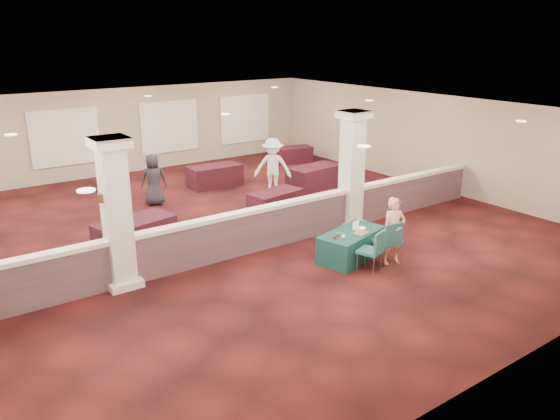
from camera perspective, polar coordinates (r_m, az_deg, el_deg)
ground at (r=14.83m, az=-5.32°, el=-2.33°), size 16.00×16.00×0.00m
wall_back at (r=21.51m, az=-16.40°, el=7.87°), size 16.00×0.04×3.20m
wall_front at (r=8.77m, az=22.08°, el=-7.25°), size 16.00×0.04×3.20m
wall_right at (r=19.51m, az=15.40°, el=6.96°), size 0.04×16.00×3.20m
ceiling at (r=14.04m, az=-5.70°, el=10.01°), size 16.00×16.00×0.02m
partition_wall at (r=13.43m, az=-2.14°, el=-1.89°), size 15.60×0.28×1.10m
column_left at (r=11.64m, az=-16.73°, el=-0.28°), size 0.72×0.72×3.20m
column_right at (r=14.91m, az=7.50°, el=4.29°), size 0.72×0.72×3.20m
sconce_left at (r=11.46m, az=-18.21°, el=1.18°), size 0.12×0.12×0.18m
sconce_right at (r=11.62m, az=-15.60°, el=1.67°), size 0.12×0.12×0.18m
near_table at (r=13.11m, az=7.43°, el=-3.64°), size 1.90×1.30×0.67m
conf_chair_main at (r=12.85m, az=11.39°, el=-3.01°), size 0.58×0.58×1.03m
conf_chair_side at (r=12.36m, az=9.78°, el=-3.93°), size 0.63×0.63×0.97m
woman at (r=12.84m, az=11.79°, el=-2.16°), size 0.65×0.52×1.59m
far_table_front_left at (r=13.97m, az=-14.88°, el=-2.51°), size 2.06×1.33×0.77m
far_table_front_center at (r=16.29m, az=-0.50°, el=0.86°), size 1.72×1.05×0.66m
far_table_front_right at (r=18.95m, az=3.58°, el=3.47°), size 1.94×1.11×0.76m
far_table_back_center at (r=19.25m, az=-6.82°, el=3.57°), size 1.84×0.97×0.73m
far_table_back_right at (r=22.69m, az=1.28°, el=5.81°), size 1.73×1.15×0.64m
attendee_b at (r=17.92m, az=-0.77°, el=4.52°), size 1.28×1.21×1.90m
attendee_c at (r=19.13m, az=7.58°, el=4.74°), size 1.02×0.77×1.57m
attendee_d at (r=17.34m, az=-13.06°, el=3.11°), size 0.90×0.69×1.62m
laptop_base at (r=13.19m, az=8.29°, el=-1.96°), size 0.35×0.28×0.02m
laptop_screen at (r=13.20m, az=7.92°, el=-1.42°), size 0.29×0.09×0.20m
screen_glow at (r=13.21m, az=7.94°, el=-1.48°), size 0.26×0.08×0.17m
knitting at (r=12.92m, az=8.46°, el=-2.38°), size 0.43×0.36×0.03m
yarn_cream at (r=12.53m, az=6.65°, el=-2.78°), size 0.10×0.10×0.10m
yarn_red at (r=12.49m, az=5.78°, el=-2.83°), size 0.09×0.09×0.09m
yarn_grey at (r=12.70m, az=6.10°, el=-2.47°), size 0.09×0.09×0.09m
scissors at (r=13.36m, az=9.76°, el=-1.79°), size 0.11×0.06×0.01m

